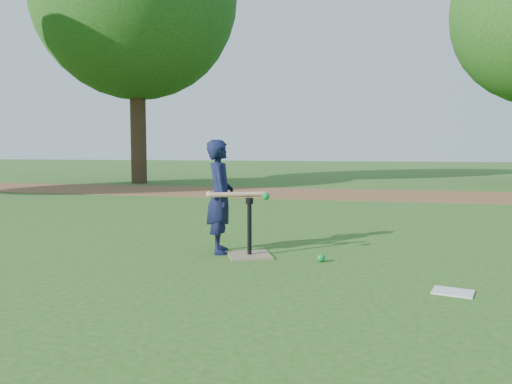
# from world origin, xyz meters

# --- Properties ---
(ground) EXTENTS (80.00, 80.00, 0.00)m
(ground) POSITION_xyz_m (0.00, 0.00, 0.00)
(ground) COLOR #285116
(ground) RESTS_ON ground
(dirt_strip) EXTENTS (24.00, 3.00, 0.01)m
(dirt_strip) POSITION_xyz_m (0.00, 7.50, 0.01)
(dirt_strip) COLOR brown
(dirt_strip) RESTS_ON ground
(child) EXTENTS (0.42, 0.51, 1.22)m
(child) POSITION_xyz_m (-0.22, 0.22, 0.61)
(child) COLOR black
(child) RESTS_ON ground
(wiffle_ball_ground) EXTENTS (0.08, 0.08, 0.08)m
(wiffle_ball_ground) POSITION_xyz_m (0.89, 0.01, 0.04)
(wiffle_ball_ground) COLOR #0B8131
(wiffle_ball_ground) RESTS_ON ground
(clipboard) EXTENTS (0.35, 0.30, 0.01)m
(clipboard) POSITION_xyz_m (2.00, -0.82, 0.01)
(clipboard) COLOR silver
(clipboard) RESTS_ON ground
(batting_tee) EXTENTS (0.57, 0.57, 0.61)m
(batting_tee) POSITION_xyz_m (0.14, 0.11, 0.11)
(batting_tee) COLOR #837153
(batting_tee) RESTS_ON ground
(swing_action) EXTENTS (0.68, 0.30, 0.08)m
(swing_action) POSITION_xyz_m (0.05, 0.08, 0.65)
(swing_action) COLOR tan
(swing_action) RESTS_ON ground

